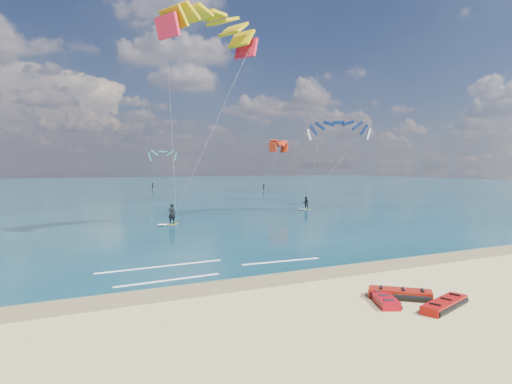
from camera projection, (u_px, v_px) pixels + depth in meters
ground at (101, 212)px, 53.80m from camera, size 320.00×320.00×0.00m
wet_sand_strip at (219, 286)px, 20.84m from camera, size 320.00×2.40×0.01m
sea at (62, 188)px, 110.82m from camera, size 320.00×200.00×0.04m
packed_kite_left at (444, 308)px, 17.63m from camera, size 3.16×1.91×0.38m
packed_kite_mid at (400, 298)px, 18.97m from camera, size 2.85×2.77×0.45m
packed_kite_right at (385, 304)px, 18.17m from camera, size 1.84×2.31×0.38m
kitesurfer_main at (191, 112)px, 39.37m from camera, size 9.82×9.31×19.58m
kitesurfer_far at (324, 158)px, 55.42m from camera, size 8.44×6.92×12.17m
shoreline_foam at (200, 269)px, 24.24m from camera, size 12.44×3.61×0.01m
distant_kites at (64, 167)px, 86.04m from camera, size 78.76×36.26×11.22m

